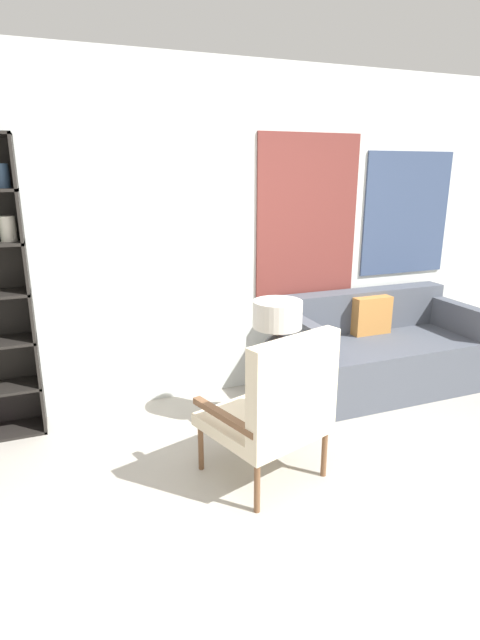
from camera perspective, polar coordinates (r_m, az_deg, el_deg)
ground_plane at (r=2.90m, az=9.08°, el=-23.69°), size 14.00×14.00×0.00m
wall_back at (r=4.13m, az=-3.69°, el=9.52°), size 6.40×0.08×2.70m
armchair at (r=3.02m, az=4.32°, el=-9.68°), size 0.80×0.80×0.98m
couch at (r=4.62m, az=15.44°, el=-3.56°), size 1.69×0.86×0.82m
side_table at (r=3.68m, az=4.38°, el=-5.59°), size 0.44×0.44×0.55m
table_lamp at (r=3.54m, az=4.29°, el=-0.32°), size 0.35×0.35×0.44m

